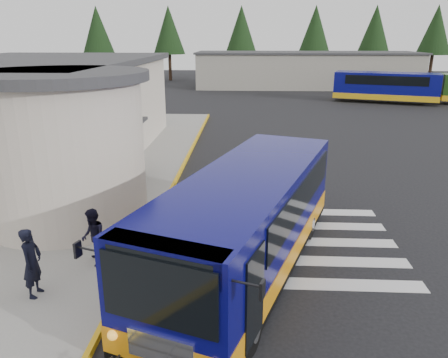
{
  "coord_description": "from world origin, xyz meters",
  "views": [
    {
      "loc": [
        -1.05,
        -12.96,
        5.96
      ],
      "look_at": [
        -1.7,
        -0.5,
        1.87
      ],
      "focal_mm": 35.0,
      "sensor_mm": 36.0,
      "label": 1
    }
  ],
  "objects_px": {
    "bollard": "(108,277)",
    "far_bus_a": "(386,86)",
    "transit_bus": "(247,226)",
    "pedestrian_b": "(93,237)",
    "pedestrian_a": "(32,263)"
  },
  "relations": [
    {
      "from": "bollard",
      "to": "far_bus_a",
      "type": "distance_m",
      "value": 37.15
    },
    {
      "from": "transit_bus",
      "to": "bollard",
      "type": "distance_m",
      "value": 3.64
    },
    {
      "from": "transit_bus",
      "to": "bollard",
      "type": "xyz_separation_m",
      "value": [
        -3.2,
        -1.62,
        -0.63
      ]
    },
    {
      "from": "pedestrian_b",
      "to": "far_bus_a",
      "type": "xyz_separation_m",
      "value": [
        16.94,
        31.93,
        0.64
      ]
    },
    {
      "from": "transit_bus",
      "to": "pedestrian_b",
      "type": "relative_size",
      "value": 6.4
    },
    {
      "from": "bollard",
      "to": "transit_bus",
      "type": "bearing_deg",
      "value": 26.92
    },
    {
      "from": "transit_bus",
      "to": "pedestrian_b",
      "type": "xyz_separation_m",
      "value": [
        -4.05,
        -0.09,
        -0.38
      ]
    },
    {
      "from": "transit_bus",
      "to": "pedestrian_a",
      "type": "height_order",
      "value": "transit_bus"
    },
    {
      "from": "pedestrian_b",
      "to": "transit_bus",
      "type": "bearing_deg",
      "value": 67.5
    },
    {
      "from": "bollard",
      "to": "far_bus_a",
      "type": "xyz_separation_m",
      "value": [
        16.09,
        33.47,
        0.88
      ]
    },
    {
      "from": "transit_bus",
      "to": "far_bus_a",
      "type": "height_order",
      "value": "far_bus_a"
    },
    {
      "from": "transit_bus",
      "to": "far_bus_a",
      "type": "bearing_deg",
      "value": 87.18
    },
    {
      "from": "transit_bus",
      "to": "bollard",
      "type": "bearing_deg",
      "value": -133.85
    },
    {
      "from": "far_bus_a",
      "to": "bollard",
      "type": "bearing_deg",
      "value": 172.83
    },
    {
      "from": "transit_bus",
      "to": "bollard",
      "type": "relative_size",
      "value": 9.44
    }
  ]
}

